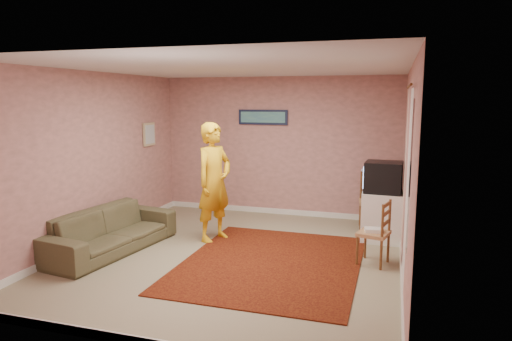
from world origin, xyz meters
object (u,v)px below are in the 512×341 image
(crt_tv, at_px, (383,177))
(chair_a, at_px, (373,195))
(tv_cabinet, at_px, (382,216))
(sofa, at_px, (110,230))
(chair_b, at_px, (374,225))
(person, at_px, (214,182))

(crt_tv, height_order, chair_a, crt_tv)
(tv_cabinet, relative_size, sofa, 0.37)
(tv_cabinet, relative_size, chair_b, 1.62)
(crt_tv, relative_size, person, 0.32)
(crt_tv, height_order, sofa, crt_tv)
(person, bearing_deg, chair_a, -37.93)
(chair_b, bearing_deg, sofa, -66.90)
(chair_a, relative_size, person, 0.28)
(person, bearing_deg, chair_b, -76.61)
(crt_tv, xyz_separation_m, sofa, (-3.74, -1.66, -0.70))
(crt_tv, distance_m, chair_b, 1.20)
(tv_cabinet, height_order, sofa, tv_cabinet)
(tv_cabinet, xyz_separation_m, crt_tv, (-0.01, 0.00, 0.62))
(tv_cabinet, xyz_separation_m, chair_b, (-0.08, -1.09, 0.15))
(chair_b, bearing_deg, chair_a, -162.33)
(person, bearing_deg, tv_cabinet, -51.82)
(chair_a, bearing_deg, tv_cabinet, -79.94)
(chair_a, bearing_deg, chair_b, -92.58)
(sofa, distance_m, person, 1.68)
(chair_a, distance_m, sofa, 4.25)
(chair_b, relative_size, person, 0.26)
(crt_tv, distance_m, chair_a, 0.77)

